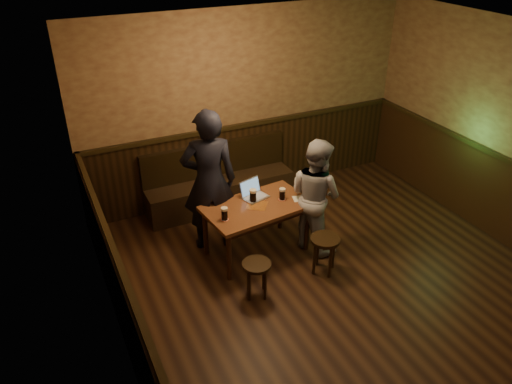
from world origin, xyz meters
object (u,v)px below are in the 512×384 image
at_px(pint_right, 282,194).
at_px(person_suit, 209,181).
at_px(pint_left, 224,214).
at_px(pint_mid, 253,196).
at_px(bench, 219,187).
at_px(stool_right, 325,245).
at_px(laptop, 253,193).
at_px(stool_left, 257,270).
at_px(person_grey, 315,195).
at_px(pub_table, 257,212).

height_order(pint_right, person_suit, person_suit).
distance_m(pint_left, pint_mid, 0.53).
distance_m(bench, pint_mid, 1.30).
xyz_separation_m(pint_left, person_suit, (0.02, 0.54, 0.17)).
distance_m(stool_right, laptop, 1.12).
bearing_deg(person_suit, pint_right, 167.88).
bearing_deg(stool_left, pint_mid, 67.42).
relative_size(pint_right, person_grey, 0.10).
bearing_deg(stool_left, person_grey, 27.77).
bearing_deg(stool_left, bench, 79.99).
xyz_separation_m(stool_left, pint_left, (-0.12, 0.63, 0.42)).
bearing_deg(pint_right, laptop, 144.13).
height_order(person_suit, person_grey, person_suit).
relative_size(stool_left, pint_mid, 2.51).
relative_size(pub_table, stool_right, 2.85).
relative_size(stool_right, laptop, 1.30).
distance_m(pub_table, person_grey, 0.77).
bearing_deg(bench, stool_left, -100.01).
height_order(bench, pint_right, bench).
bearing_deg(stool_right, stool_left, -177.33).
relative_size(stool_left, pint_right, 2.84).
height_order(stool_left, pint_right, pint_right).
xyz_separation_m(bench, stool_right, (0.56, -2.01, 0.08)).
height_order(pub_table, person_suit, person_suit).
relative_size(stool_left, stool_right, 0.92).
bearing_deg(bench, pint_mid, -90.40).
height_order(pint_right, laptop, laptop).
relative_size(laptop, person_suit, 0.20).
relative_size(person_suit, person_grey, 1.25).
relative_size(bench, pint_right, 13.98).
bearing_deg(pint_mid, pint_right, -15.42).
bearing_deg(person_grey, pint_mid, 52.63).
relative_size(pint_left, person_suit, 0.09).
distance_m(pint_right, person_suit, 0.93).
relative_size(pint_left, laptop, 0.44).
bearing_deg(person_grey, pub_table, 59.15).
bearing_deg(person_suit, pint_left, 102.51).
relative_size(stool_left, pint_left, 2.73).
height_order(pint_right, person_grey, person_grey).
bearing_deg(laptop, pub_table, -119.82).
height_order(pub_table, pint_right, pint_right).
distance_m(stool_left, laptop, 1.13).
xyz_separation_m(bench, laptop, (0.05, -1.08, 0.45)).
relative_size(bench, laptop, 5.89).
xyz_separation_m(pint_left, pint_right, (0.84, 0.13, -0.00)).
relative_size(pub_table, laptop, 3.72).
distance_m(bench, person_suit, 1.19).
height_order(laptop, person_suit, person_suit).
xyz_separation_m(bench, pint_mid, (-0.01, -1.20, 0.48)).
relative_size(laptop, person_grey, 0.25).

